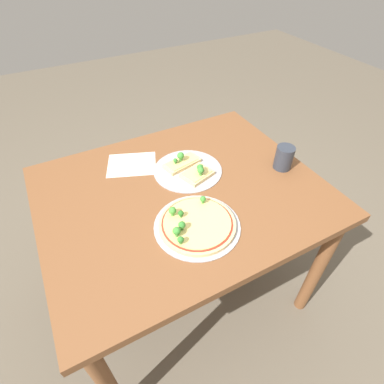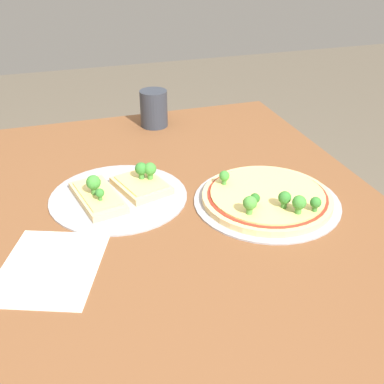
{
  "view_description": "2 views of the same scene",
  "coord_description": "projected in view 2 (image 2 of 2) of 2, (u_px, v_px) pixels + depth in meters",
  "views": [
    {
      "loc": [
        0.4,
        0.84,
        1.61
      ],
      "look_at": [
        -0.02,
        0.05,
        0.79
      ],
      "focal_mm": 28.0,
      "sensor_mm": 36.0,
      "label": 1
    },
    {
      "loc": [
        0.85,
        -0.23,
        1.32
      ],
      "look_at": [
        -0.02,
        0.05,
        0.79
      ],
      "focal_mm": 45.0,
      "sensor_mm": 36.0,
      "label": 2
    }
  ],
  "objects": [
    {
      "name": "dining_table",
      "position": [
        173.0,
        245.0,
        1.09
      ],
      "size": [
        1.15,
        0.94,
        0.77
      ],
      "color": "brown",
      "rests_on": "ground_plane"
    },
    {
      "name": "pizza_tray_whole",
      "position": [
        267.0,
        198.0,
        1.05
      ],
      "size": [
        0.32,
        0.32,
        0.06
      ],
      "color": "#A3A3A8",
      "rests_on": "dining_table"
    },
    {
      "name": "pizza_tray_slice",
      "position": [
        119.0,
        192.0,
        1.07
      ],
      "size": [
        0.31,
        0.31,
        0.07
      ],
      "color": "#A3A3A8",
      "rests_on": "dining_table"
    },
    {
      "name": "drinking_cup",
      "position": [
        154.0,
        108.0,
        1.42
      ],
      "size": [
        0.08,
        0.08,
        0.11
      ],
      "primitive_type": "cylinder",
      "color": "#2D333D",
      "rests_on": "dining_table"
    },
    {
      "name": "paper_menu",
      "position": [
        50.0,
        267.0,
        0.86
      ],
      "size": [
        0.27,
        0.24,
        0.0
      ],
      "primitive_type": "cube",
      "rotation": [
        0.0,
        0.0,
        -0.37
      ],
      "color": "silver",
      "rests_on": "dining_table"
    }
  ]
}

